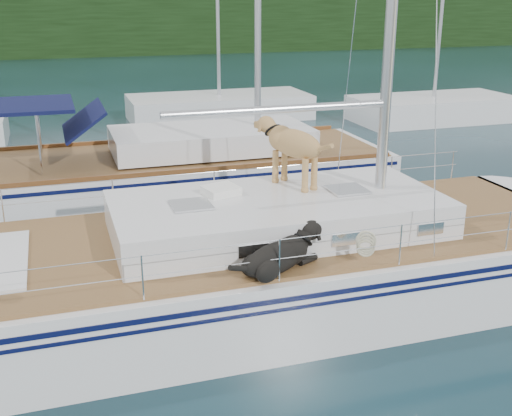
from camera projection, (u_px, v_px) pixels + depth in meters
name	position (u px, v px, depth m)	size (l,w,h in m)	color
ground	(231.00, 307.00, 10.46)	(120.00, 120.00, 0.00)	black
tree_line	(75.00, 17.00, 50.10)	(90.00, 3.00, 6.00)	black
shore_bank	(77.00, 47.00, 51.95)	(92.00, 1.00, 1.20)	#595147
main_sailboat	(236.00, 268.00, 10.27)	(12.00, 3.95, 14.01)	white
neighbor_sailboat	(169.00, 175.00, 15.71)	(11.00, 3.50, 13.30)	white
bg_boat_center	(219.00, 107.00, 25.91)	(7.20, 3.00, 11.65)	white
bg_boat_east	(433.00, 109.00, 25.51)	(6.40, 3.00, 11.65)	white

